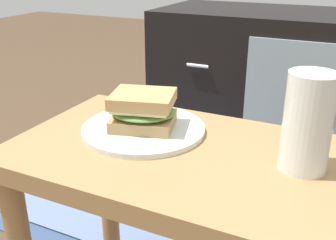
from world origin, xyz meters
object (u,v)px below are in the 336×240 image
object	(u,v)px
tv_cabinet	(283,89)
beer_glass	(307,124)
plate	(144,129)
sandwich_front	(143,110)

from	to	relation	value
tv_cabinet	beer_glass	xyz separation A→B (m)	(0.19, -0.93, 0.24)
plate	sandwich_front	xyz separation A→B (m)	(0.00, -0.00, 0.04)
tv_cabinet	plate	bearing A→B (deg)	-96.54
beer_glass	tv_cabinet	bearing A→B (deg)	101.36
plate	beer_glass	size ratio (longest dim) A/B	1.50
tv_cabinet	beer_glass	distance (m)	0.98
plate	beer_glass	distance (m)	0.30
beer_glass	sandwich_front	bearing A→B (deg)	176.84
plate	beer_glass	bearing A→B (deg)	-3.16
tv_cabinet	sandwich_front	size ratio (longest dim) A/B	6.64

